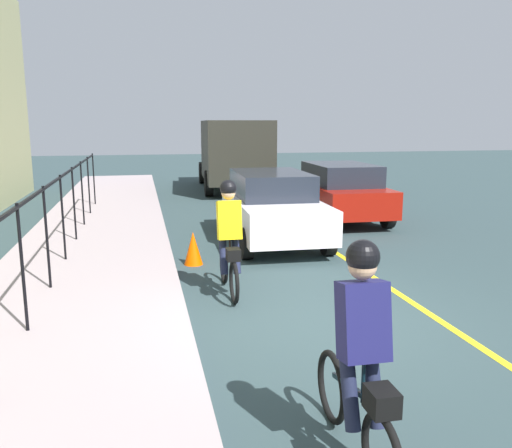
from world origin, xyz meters
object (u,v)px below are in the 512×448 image
object	(u,v)px
cyclist_lead	(229,238)
traffic_cone_near	(193,248)
patrol_sedan	(338,190)
parked_sedan_rear	(272,205)
cyclist_follow	(360,356)
box_truck_background	(233,152)

from	to	relation	value
cyclist_lead	traffic_cone_near	world-z (taller)	cyclist_lead
patrol_sedan	traffic_cone_near	size ratio (longest dim) A/B	6.96
parked_sedan_rear	cyclist_follow	bearing A→B (deg)	-7.24
cyclist_lead	cyclist_follow	distance (m)	4.35
cyclist_follow	box_truck_background	xyz separation A→B (m)	(17.45, -2.10, 0.64)
cyclist_follow	patrol_sedan	xyz separation A→B (m)	(10.18, -3.81, -0.09)
box_truck_background	patrol_sedan	bearing A→B (deg)	-163.02
traffic_cone_near	patrol_sedan	bearing A→B (deg)	-48.73
patrol_sedan	parked_sedan_rear	bearing A→B (deg)	133.89
patrol_sedan	box_truck_background	bearing A→B (deg)	15.22
cyclist_follow	patrol_sedan	distance (m)	10.88
cyclist_follow	traffic_cone_near	world-z (taller)	cyclist_follow
cyclist_follow	parked_sedan_rear	xyz separation A→B (m)	(7.94, -1.32, -0.09)
cyclist_lead	box_truck_background	xyz separation A→B (m)	(13.11, -2.39, 0.64)
cyclist_lead	parked_sedan_rear	distance (m)	3.94
cyclist_lead	box_truck_background	world-z (taller)	box_truck_background
cyclist_follow	box_truck_background	size ratio (longest dim) A/B	0.27
cyclist_lead	traffic_cone_near	distance (m)	2.03
cyclist_lead	traffic_cone_near	bearing A→B (deg)	12.00
cyclist_lead	cyclist_follow	world-z (taller)	same
parked_sedan_rear	traffic_cone_near	world-z (taller)	parked_sedan_rear
box_truck_background	cyclist_follow	bearing A→B (deg)	176.86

